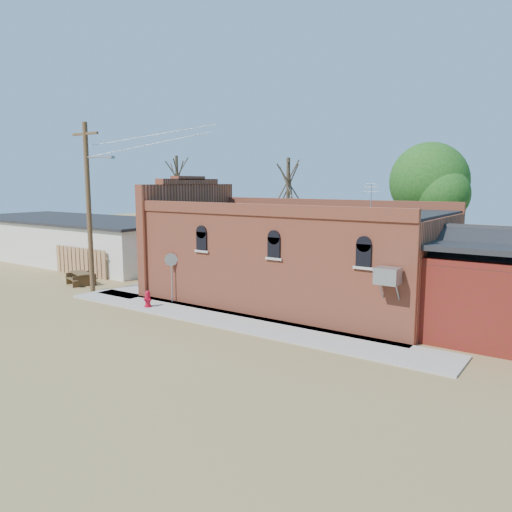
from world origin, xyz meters
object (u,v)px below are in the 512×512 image
Objects in this scene: utility_pole at (89,204)px; stop_sign at (171,264)px; picnic_table at (81,277)px; fire_hydrant at (148,299)px; brick_bar at (289,255)px; trash_barrel at (165,273)px.

stop_sign is at bearing 6.44° from utility_pole.
stop_sign is 1.19× the size of picnic_table.
fire_hydrant is 7.47m from picnic_table.
utility_pole is 4.39× the size of picnic_table.
stop_sign is (-4.47, -3.69, -0.38)m from brick_bar.
stop_sign is at bearing -140.43° from brick_bar.
brick_bar is at bearing 15.65° from stop_sign.
trash_barrel is at bearing 114.34° from stop_sign.
trash_barrel is at bearing 79.58° from utility_pole.
stop_sign is (5.32, 0.60, -2.82)m from utility_pole.
stop_sign is 6.17m from trash_barrel.
brick_bar is 20.90× the size of fire_hydrant.
utility_pole is 6.34m from trash_barrel.
fire_hydrant is at bearing -123.84° from stop_sign.
stop_sign reaches higher than picnic_table.
utility_pole is (-9.79, -4.29, 2.43)m from brick_bar.
fire_hydrant reaches higher than picnic_table.
fire_hydrant is 0.38× the size of picnic_table.
picnic_table is (-12.00, -3.46, -1.87)m from brick_bar.
trash_barrel is 4.84m from picnic_table.
fire_hydrant is (-4.71, -5.08, -1.87)m from brick_bar.
brick_bar reaches higher than picnic_table.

